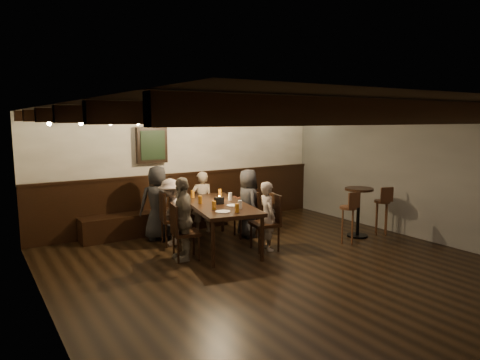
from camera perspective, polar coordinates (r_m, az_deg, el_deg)
room at (r=7.93m, az=-4.98°, el=-0.53°), size 7.00×7.00×7.00m
dining_table at (r=7.56m, az=-2.92°, el=-3.62°), size 1.35×2.25×0.79m
chair_left_near at (r=7.90m, az=-8.93°, el=-6.38°), size 0.53×0.53×0.97m
chair_left_far at (r=7.06m, az=-7.35°, el=-8.25°), size 0.50×0.50×0.92m
chair_right_near at (r=8.32m, az=0.86°, el=-5.73°), size 0.48×0.48×0.89m
chair_right_far at (r=7.51m, az=3.46°, el=-7.06°), size 0.53×0.53×0.98m
person_bench_left at (r=8.21m, az=-10.89°, el=-2.98°), size 0.76×0.58×1.40m
person_bench_centre at (r=8.57m, az=-5.12°, el=-2.97°), size 0.50×0.38×1.24m
person_bench_right at (r=8.71m, az=0.86°, el=-2.69°), size 0.69×0.59×1.25m
person_left_near at (r=7.82m, az=-9.19°, el=-4.22°), size 0.60×0.85×1.21m
person_left_far at (r=6.95m, az=-7.66°, el=-5.14°), size 0.48×0.84×1.35m
person_right_near at (r=8.24m, az=1.06°, el=-3.10°), size 0.54×0.71×1.32m
person_right_far at (r=7.45m, az=3.68°, el=-4.80°), size 0.37×0.49×1.20m
pint_a at (r=8.12m, az=-6.35°, el=-1.88°), size 0.07×0.07×0.14m
pint_b at (r=8.22m, az=-2.69°, el=-1.71°), size 0.07×0.07×0.14m
pint_c at (r=7.54m, az=-5.34°, el=-2.63°), size 0.07×0.07×0.14m
pint_d at (r=7.82m, az=-1.30°, el=-2.22°), size 0.07×0.07×0.14m
pint_e at (r=7.05m, az=-3.49°, el=-3.38°), size 0.07×0.07×0.14m
pint_f at (r=7.09m, az=-0.00°, el=-3.29°), size 0.07×0.07×0.14m
pint_g at (r=6.81m, az=-0.42°, el=-3.77°), size 0.07×0.07×0.14m
plate_near at (r=6.85m, az=-2.29°, el=-4.24°), size 0.24×0.24×0.01m
plate_far at (r=7.33m, az=-0.85°, el=-3.42°), size 0.24×0.24×0.01m
condiment_caddy at (r=7.49m, az=-2.81°, el=-2.76°), size 0.15×0.10×0.12m
candle at (r=7.86m, az=-2.78°, el=-2.50°), size 0.05×0.05×0.05m
high_top_table at (r=8.54m, az=15.52°, el=-3.21°), size 0.54×0.54×0.96m
bar_stool_left at (r=8.10m, az=14.16°, el=-5.71°), size 0.31×0.32×0.97m
bar_stool_right at (r=8.87m, az=18.36°, el=-4.67°), size 0.33×0.34×0.97m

